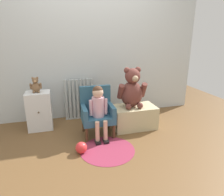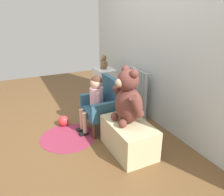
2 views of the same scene
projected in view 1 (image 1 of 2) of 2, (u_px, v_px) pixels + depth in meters
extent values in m
plane|color=brown|center=(111.00, 149.00, 2.53)|extent=(6.00, 6.00, 0.00)
cube|color=silver|center=(91.00, 47.00, 3.30)|extent=(3.80, 0.05, 2.40)
cylinder|color=#A8B1B2|center=(66.00, 100.00, 3.32)|extent=(0.05, 0.05, 0.67)
cylinder|color=#A8B1B2|center=(70.00, 99.00, 3.34)|extent=(0.05, 0.05, 0.67)
cylinder|color=#A8B1B2|center=(74.00, 99.00, 3.35)|extent=(0.05, 0.05, 0.67)
cylinder|color=#A8B1B2|center=(78.00, 99.00, 3.37)|extent=(0.05, 0.05, 0.67)
cylinder|color=#A8B1B2|center=(81.00, 98.00, 3.38)|extent=(0.05, 0.05, 0.67)
cylinder|color=#A8B1B2|center=(85.00, 98.00, 3.40)|extent=(0.05, 0.05, 0.67)
cylinder|color=#A8B1B2|center=(89.00, 98.00, 3.42)|extent=(0.05, 0.05, 0.67)
cylinder|color=#A8B1B2|center=(92.00, 98.00, 3.43)|extent=(0.05, 0.05, 0.67)
cube|color=#A8B1B2|center=(80.00, 117.00, 3.48)|extent=(0.50, 0.05, 0.02)
cube|color=silver|center=(40.00, 111.00, 3.02)|extent=(0.35, 0.28, 0.58)
sphere|color=#4C3823|center=(39.00, 113.00, 2.87)|extent=(0.02, 0.02, 0.02)
cube|color=#2D5973|center=(98.00, 118.00, 2.83)|extent=(0.44, 0.39, 0.10)
cube|color=#2D5973|center=(95.00, 99.00, 2.91)|extent=(0.44, 0.06, 0.39)
cube|color=#2D5973|center=(84.00, 112.00, 2.75)|extent=(0.06, 0.39, 0.14)
cube|color=#2D5973|center=(111.00, 109.00, 2.85)|extent=(0.06, 0.39, 0.14)
cylinder|color=#4C331E|center=(87.00, 135.00, 2.68)|extent=(0.04, 0.04, 0.20)
cylinder|color=#4C331E|center=(114.00, 131.00, 2.78)|extent=(0.04, 0.04, 0.20)
cylinder|color=#4C331E|center=(83.00, 125.00, 2.98)|extent=(0.04, 0.04, 0.20)
cylinder|color=#4C331E|center=(108.00, 122.00, 3.08)|extent=(0.04, 0.04, 0.20)
cylinder|color=#D9A8B8|center=(98.00, 107.00, 2.74)|extent=(0.17, 0.17, 0.28)
sphere|color=#D8AD8E|center=(98.00, 92.00, 2.68)|extent=(0.15, 0.15, 0.15)
sphere|color=#472D1E|center=(98.00, 91.00, 2.68)|extent=(0.14, 0.14, 0.14)
cylinder|color=#D8AD8E|center=(97.00, 131.00, 2.63)|extent=(0.06, 0.06, 0.27)
cube|color=black|center=(98.00, 142.00, 2.66)|extent=(0.07, 0.11, 0.03)
cylinder|color=#D8AD8E|center=(105.00, 130.00, 2.66)|extent=(0.06, 0.06, 0.27)
cube|color=black|center=(106.00, 141.00, 2.69)|extent=(0.07, 0.11, 0.03)
cylinder|color=#D9A8B8|center=(91.00, 108.00, 2.70)|extent=(0.04, 0.04, 0.22)
cylinder|color=#D9A8B8|center=(106.00, 106.00, 2.75)|extent=(0.04, 0.04, 0.22)
cube|color=#C5B88B|center=(134.00, 117.00, 3.09)|extent=(0.65, 0.40, 0.34)
ellipsoid|color=brown|center=(132.00, 94.00, 2.99)|extent=(0.33, 0.28, 0.39)
sphere|color=brown|center=(133.00, 76.00, 2.89)|extent=(0.22, 0.22, 0.22)
sphere|color=tan|center=(135.00, 79.00, 2.80)|extent=(0.09, 0.09, 0.09)
sphere|color=brown|center=(127.00, 70.00, 2.86)|extent=(0.09, 0.09, 0.09)
sphere|color=brown|center=(138.00, 70.00, 2.90)|extent=(0.09, 0.09, 0.09)
cylinder|color=brown|center=(121.00, 92.00, 2.91)|extent=(0.08, 0.17, 0.24)
cylinder|color=brown|center=(143.00, 90.00, 3.00)|extent=(0.08, 0.17, 0.24)
sphere|color=brown|center=(128.00, 107.00, 2.90)|extent=(0.09, 0.09, 0.09)
sphere|color=brown|center=(140.00, 106.00, 2.94)|extent=(0.09, 0.09, 0.09)
ellipsoid|color=brown|center=(36.00, 87.00, 2.91)|extent=(0.13, 0.11, 0.15)
sphere|color=brown|center=(35.00, 80.00, 2.87)|extent=(0.09, 0.09, 0.09)
sphere|color=tan|center=(35.00, 81.00, 2.84)|extent=(0.03, 0.03, 0.03)
sphere|color=brown|center=(33.00, 78.00, 2.86)|extent=(0.03, 0.03, 0.03)
sphere|color=brown|center=(37.00, 78.00, 2.87)|extent=(0.03, 0.03, 0.03)
cylinder|color=brown|center=(31.00, 86.00, 2.88)|extent=(0.03, 0.06, 0.09)
cylinder|color=brown|center=(41.00, 86.00, 2.91)|extent=(0.03, 0.06, 0.09)
sphere|color=brown|center=(34.00, 92.00, 2.87)|extent=(0.03, 0.03, 0.03)
sphere|color=brown|center=(39.00, 92.00, 2.89)|extent=(0.03, 0.03, 0.03)
cylinder|color=#8E2B45|center=(107.00, 150.00, 2.51)|extent=(0.69, 0.69, 0.01)
sphere|color=red|center=(81.00, 148.00, 2.43)|extent=(0.14, 0.14, 0.14)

